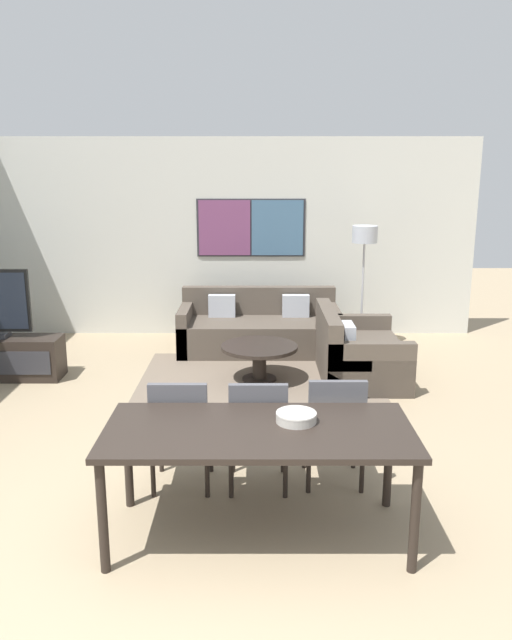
% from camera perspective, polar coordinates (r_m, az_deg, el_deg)
% --- Properties ---
extents(ground_plane, '(24.00, 24.00, 0.00)m').
position_cam_1_polar(ground_plane, '(3.90, -8.96, -23.98)').
color(ground_plane, '#9E896B').
extents(wall_back, '(7.33, 0.09, 2.80)m').
position_cam_1_polar(wall_back, '(9.00, -3.65, 7.51)').
color(wall_back, silver).
rests_on(wall_back, ground_plane).
extents(area_rug, '(2.74, 2.10, 0.01)m').
position_cam_1_polar(area_rug, '(7.21, 0.05, -5.49)').
color(area_rug, '#706051').
rests_on(area_rug, ground_plane).
extents(sofa_main, '(2.09, 0.93, 0.80)m').
position_cam_1_polar(sofa_main, '(8.35, 0.00, -0.90)').
color(sofa_main, '#51473D').
rests_on(sofa_main, ground_plane).
extents(sofa_side, '(0.93, 1.40, 0.80)m').
position_cam_1_polar(sofa_side, '(7.31, 8.69, -3.19)').
color(sofa_side, '#51473D').
rests_on(sofa_side, ground_plane).
extents(coffee_table, '(0.87, 0.87, 0.42)m').
position_cam_1_polar(coffee_table, '(7.11, 0.05, -3.14)').
color(coffee_table, black).
rests_on(coffee_table, ground_plane).
extents(dining_table, '(1.98, 0.88, 0.77)m').
position_cam_1_polar(dining_table, '(4.05, -0.01, -10.76)').
color(dining_table, black).
rests_on(dining_table, ground_plane).
extents(dining_chair_left, '(0.46, 0.46, 0.89)m').
position_cam_1_polar(dining_chair_left, '(4.74, -7.14, -9.81)').
color(dining_chair_left, '#4C4C51').
rests_on(dining_chair_left, ground_plane).
extents(dining_chair_centre, '(0.46, 0.46, 0.89)m').
position_cam_1_polar(dining_chair_centre, '(4.70, -0.05, -9.92)').
color(dining_chair_centre, '#4C4C51').
rests_on(dining_chair_centre, ground_plane).
extents(dining_chair_right, '(0.46, 0.46, 0.89)m').
position_cam_1_polar(dining_chair_right, '(4.80, 6.95, -9.48)').
color(dining_chair_right, '#4C4C51').
rests_on(dining_chair_right, ground_plane).
extents(fruit_bowl, '(0.27, 0.27, 0.07)m').
position_cam_1_polar(fruit_bowl, '(4.11, 3.45, -8.79)').
color(fruit_bowl, '#B7B2A8').
rests_on(fruit_bowl, dining_table).
extents(floor_lamp, '(0.33, 0.33, 1.65)m').
position_cam_1_polar(floor_lamp, '(8.30, 9.61, 6.75)').
color(floor_lamp, '#2D2D33').
rests_on(floor_lamp, ground_plane).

